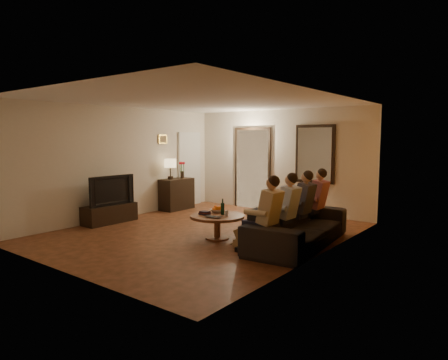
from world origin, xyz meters
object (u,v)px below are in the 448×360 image
Objects in this scene: tv at (109,190)px; coffee_table at (217,227)px; sofa at (298,224)px; bowl at (217,211)px; table_lamp at (170,169)px; person_d at (315,204)px; dog at (248,233)px; person_a at (267,219)px; person_b at (285,213)px; tv_stand at (110,214)px; dresser at (177,194)px; laptop at (212,217)px; wine_bottle at (223,206)px; person_c at (301,209)px.

coffee_table is (2.79, 0.35, -0.51)m from tv.
sofa is 9.85× the size of bowl.
table_lamp is 1.94m from tv.
dog is (-0.47, -1.63, -0.32)m from person_d.
person_a is 1.00× the size of person_b.
tv_stand is 4.11m from person_a.
dog is (3.63, 0.14, 0.08)m from tv_stand.
table_lamp is 0.44× the size of tv_stand.
coffee_table is at bearing -82.87° from tv.
person_d is at bearing 90.00° from person_a.
person_b is (4.10, -1.33, -0.49)m from table_lamp.
person_a is (4.10, -2.15, 0.19)m from dresser.
dog is 2.16× the size of bowl.
tv is (0.00, -1.90, -0.35)m from table_lamp.
dresser is at bearing 159.23° from person_b.
tv is 4.14m from person_b.
person_a is 1.22m from laptop.
dog is at bearing 160.50° from person_a.
dresser is 4.38m from sofa.
bowl is 0.79× the size of laptop.
tv_stand is 4.15m from person_b.
person_a is at bearing -20.81° from wine_bottle.
dresser reaches higher than laptop.
person_d is (0.00, 1.80, 0.00)m from person_a.
person_a is at bearing -16.13° from coffee_table.
tv is 3.45× the size of laptop.
person_c is (-0.10, 0.30, 0.23)m from sofa.
person_b is 0.71m from dog.
bowl is (-0.18, 0.22, 0.26)m from coffee_table.
tv_stand is 4.48m from person_d.
person_b is at bearing 7.92° from tv_stand.
dog is at bearing -105.95° from person_d.
dresser reaches higher than coffee_table.
person_a is at bearing -12.42° from laptop.
sofa is (4.20, 0.87, 0.17)m from tv_stand.
laptop is (2.89, 0.07, 0.26)m from tv_stand.
dog is 1.70× the size of laptop.
person_d is at bearing 90.00° from person_b.
person_a is at bearing 168.16° from sofa.
person_b is (0.00, 0.60, 0.00)m from person_a.
wine_bottle is at bearing -174.49° from person_b.
tv_stand is 2.90m from wine_bottle.
person_a is 1.00× the size of person_c.
person_a is at bearing -25.27° from table_lamp.
table_lamp is 4.12m from dog.
person_a reaches higher than laptop.
person_b and person_c have the same top height.
person_d is 1.18× the size of coffee_table.
dresser is at bearing 147.51° from coffee_table.
person_b is 2.14× the size of dog.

